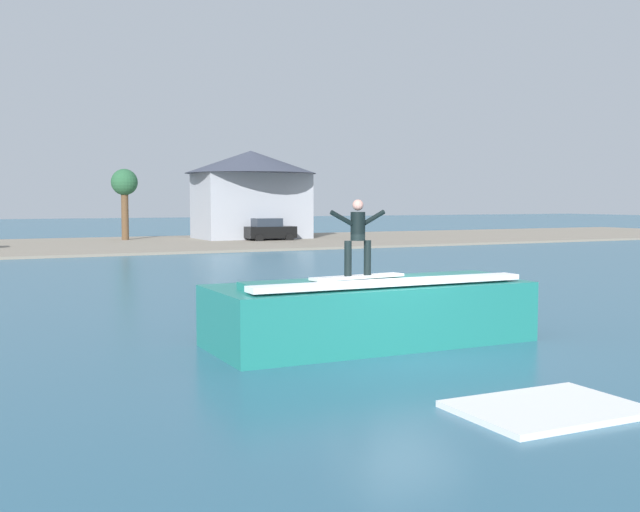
{
  "coord_description": "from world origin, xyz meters",
  "views": [
    {
      "loc": [
        -8.4,
        -13.52,
        3.23
      ],
      "look_at": [
        0.05,
        3.92,
        1.81
      ],
      "focal_mm": 42.67,
      "sensor_mm": 36.0,
      "label": 1
    }
  ],
  "objects_px": {
    "wave_crest": "(371,312)",
    "surfboard": "(358,277)",
    "tree_tall_bare": "(124,186)",
    "house_gabled_white": "(251,187)",
    "surfer": "(358,233)",
    "car_far_shore": "(269,230)"
  },
  "relations": [
    {
      "from": "tree_tall_bare",
      "to": "surfboard",
      "type": "bearing_deg",
      "value": -95.31
    },
    {
      "from": "car_far_shore",
      "to": "wave_crest",
      "type": "bearing_deg",
      "value": -108.94
    },
    {
      "from": "wave_crest",
      "to": "surfboard",
      "type": "bearing_deg",
      "value": -147.34
    },
    {
      "from": "surfboard",
      "to": "tree_tall_bare",
      "type": "height_order",
      "value": "tree_tall_bare"
    },
    {
      "from": "car_far_shore",
      "to": "house_gabled_white",
      "type": "xyz_separation_m",
      "value": [
        -0.18,
        3.5,
        3.4
      ]
    },
    {
      "from": "surfboard",
      "to": "house_gabled_white",
      "type": "relative_size",
      "value": 0.22
    },
    {
      "from": "wave_crest",
      "to": "surfboard",
      "type": "xyz_separation_m",
      "value": [
        -0.52,
        -0.33,
        0.84
      ]
    },
    {
      "from": "wave_crest",
      "to": "house_gabled_white",
      "type": "relative_size",
      "value": 0.68
    },
    {
      "from": "tree_tall_bare",
      "to": "house_gabled_white",
      "type": "bearing_deg",
      "value": -9.81
    },
    {
      "from": "wave_crest",
      "to": "surfboard",
      "type": "relative_size",
      "value": 3.13
    },
    {
      "from": "surfer",
      "to": "tree_tall_bare",
      "type": "bearing_deg",
      "value": 84.69
    },
    {
      "from": "surfer",
      "to": "wave_crest",
      "type": "bearing_deg",
      "value": 32.36
    },
    {
      "from": "surfboard",
      "to": "car_far_shore",
      "type": "height_order",
      "value": "car_far_shore"
    },
    {
      "from": "wave_crest",
      "to": "tree_tall_bare",
      "type": "xyz_separation_m",
      "value": [
        3.73,
        45.35,
        3.62
      ]
    },
    {
      "from": "wave_crest",
      "to": "house_gabled_white",
      "type": "bearing_deg",
      "value": 72.7
    },
    {
      "from": "wave_crest",
      "to": "tree_tall_bare",
      "type": "distance_m",
      "value": 45.65
    },
    {
      "from": "wave_crest",
      "to": "surfer",
      "type": "height_order",
      "value": "surfer"
    },
    {
      "from": "house_gabled_white",
      "to": "tree_tall_bare",
      "type": "xyz_separation_m",
      "value": [
        -9.87,
        1.71,
        0.0
      ]
    },
    {
      "from": "wave_crest",
      "to": "surfboard",
      "type": "height_order",
      "value": "surfboard"
    },
    {
      "from": "surfer",
      "to": "house_gabled_white",
      "type": "bearing_deg",
      "value": 72.21
    },
    {
      "from": "surfer",
      "to": "car_far_shore",
      "type": "distance_m",
      "value": 42.95
    },
    {
      "from": "house_gabled_white",
      "to": "wave_crest",
      "type": "bearing_deg",
      "value": -107.3
    }
  ]
}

